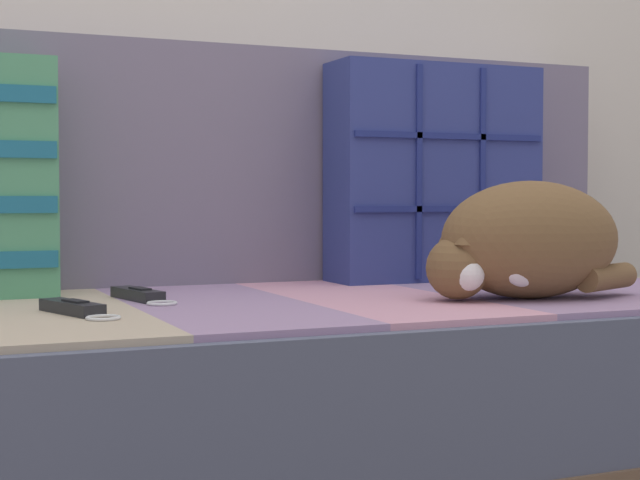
% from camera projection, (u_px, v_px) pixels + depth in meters
% --- Properties ---
extents(couch, '(1.75, 0.84, 0.39)m').
position_uv_depth(couch, '(286.00, 413.00, 1.68)').
color(couch, brown).
rests_on(couch, ground_plane).
extents(sofa_backrest, '(1.71, 0.14, 0.47)m').
position_uv_depth(sofa_backrest, '(223.00, 165.00, 1.98)').
color(sofa_backrest, slate).
rests_on(sofa_backrest, couch).
extents(throw_pillow_quilted, '(0.44, 0.14, 0.44)m').
position_uv_depth(throw_pillow_quilted, '(434.00, 173.00, 2.01)').
color(throw_pillow_quilted, navy).
rests_on(throw_pillow_quilted, couch).
extents(sleeping_cat, '(0.39, 0.22, 0.20)m').
position_uv_depth(sleeping_cat, '(525.00, 243.00, 1.64)').
color(sleeping_cat, brown).
rests_on(sleeping_cat, couch).
extents(game_remote_near, '(0.08, 0.19, 0.02)m').
position_uv_depth(game_remote_near, '(139.00, 295.00, 1.62)').
color(game_remote_near, black).
rests_on(game_remote_near, couch).
extents(game_remote_far, '(0.10, 0.19, 0.02)m').
position_uv_depth(game_remote_far, '(74.00, 308.00, 1.43)').
color(game_remote_far, black).
rests_on(game_remote_far, couch).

